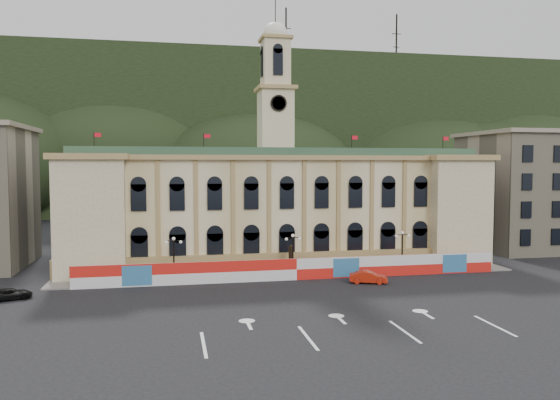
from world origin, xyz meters
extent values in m
plane|color=black|center=(0.00, 0.00, 0.00)|extent=(260.00, 260.00, 0.00)
cube|color=black|center=(0.00, 130.00, 22.00)|extent=(230.00, 70.00, 44.00)
cube|color=#595651|center=(35.00, 110.00, 30.00)|extent=(22.00, 8.00, 14.00)
cube|color=#595651|center=(-48.00, 108.00, 26.00)|extent=(16.00, 7.00, 10.00)
cylinder|color=black|center=(20.00, 115.00, 50.00)|extent=(0.50, 0.50, 20.00)
cylinder|color=black|center=(55.00, 115.00, 50.00)|extent=(0.50, 0.50, 20.00)
cube|color=beige|center=(0.00, 28.00, 7.00)|extent=(55.00, 15.00, 14.00)
cube|color=#A3864F|center=(0.00, 20.20, 1.20)|extent=(56.00, 0.80, 2.40)
cube|color=#A3864F|center=(0.00, 28.00, 14.30)|extent=(56.20, 16.20, 0.60)
cube|color=#2F4F39|center=(0.00, 28.00, 15.00)|extent=(53.00, 13.00, 1.20)
cube|color=beige|center=(-23.50, 27.00, 7.00)|extent=(8.00, 17.00, 14.00)
cube|color=beige|center=(23.50, 27.00, 7.00)|extent=(8.00, 17.00, 14.00)
cube|color=beige|center=(0.00, 28.00, 19.60)|extent=(4.40, 4.40, 8.00)
cube|color=#A3864F|center=(0.00, 28.00, 23.80)|extent=(5.20, 5.20, 0.50)
cube|color=beige|center=(0.00, 28.00, 27.10)|extent=(3.60, 3.60, 6.50)
cube|color=#A3864F|center=(0.00, 28.00, 30.50)|extent=(4.20, 4.20, 0.40)
cylinder|color=black|center=(0.00, 25.70, 21.60)|extent=(2.20, 0.20, 2.20)
ellipsoid|color=white|center=(0.00, 28.00, 31.40)|extent=(3.20, 3.20, 2.72)
cylinder|color=black|center=(0.00, 28.00, 34.60)|extent=(0.12, 0.12, 5.00)
cube|color=#B4AA8B|center=(43.00, 31.00, 9.00)|extent=(20.00, 16.00, 18.00)
cube|color=gray|center=(43.00, 31.00, 18.30)|extent=(21.00, 17.00, 0.60)
cube|color=red|center=(0.00, 15.00, 1.25)|extent=(50.00, 0.25, 2.50)
cube|color=teal|center=(-18.00, 14.86, 1.25)|extent=(3.20, 0.05, 2.20)
cube|color=teal|center=(6.00, 14.86, 1.25)|extent=(3.20, 0.05, 2.20)
cube|color=teal|center=(20.00, 14.86, 1.25)|extent=(3.20, 0.05, 2.20)
cube|color=slate|center=(0.00, 17.75, 0.08)|extent=(56.00, 5.50, 0.16)
cube|color=#595651|center=(0.00, 18.00, 0.90)|extent=(1.40, 1.40, 1.80)
cylinder|color=black|center=(0.00, 18.00, 2.60)|extent=(0.60, 0.60, 1.60)
sphere|color=black|center=(0.00, 18.00, 3.50)|extent=(0.44, 0.44, 0.44)
cylinder|color=black|center=(-14.00, 17.00, 0.15)|extent=(0.44, 0.44, 0.30)
cylinder|color=black|center=(-14.00, 17.00, 2.40)|extent=(0.18, 0.18, 4.80)
cube|color=black|center=(-14.00, 17.00, 4.70)|extent=(1.60, 0.08, 0.08)
sphere|color=silver|center=(-14.80, 17.00, 4.55)|extent=(0.36, 0.36, 0.36)
sphere|color=silver|center=(-13.20, 17.00, 4.55)|extent=(0.36, 0.36, 0.36)
sphere|color=silver|center=(-14.00, 17.00, 4.95)|extent=(0.40, 0.40, 0.40)
cylinder|color=black|center=(0.00, 17.00, 0.15)|extent=(0.44, 0.44, 0.30)
cylinder|color=black|center=(0.00, 17.00, 2.40)|extent=(0.18, 0.18, 4.80)
cube|color=black|center=(0.00, 17.00, 4.70)|extent=(1.60, 0.08, 0.08)
sphere|color=silver|center=(-0.80, 17.00, 4.55)|extent=(0.36, 0.36, 0.36)
sphere|color=silver|center=(0.80, 17.00, 4.55)|extent=(0.36, 0.36, 0.36)
sphere|color=silver|center=(0.00, 17.00, 4.95)|extent=(0.40, 0.40, 0.40)
cylinder|color=black|center=(14.00, 17.00, 0.15)|extent=(0.44, 0.44, 0.30)
cylinder|color=black|center=(14.00, 17.00, 2.40)|extent=(0.18, 0.18, 4.80)
cube|color=black|center=(14.00, 17.00, 4.70)|extent=(1.60, 0.08, 0.08)
sphere|color=silver|center=(13.20, 17.00, 4.55)|extent=(0.36, 0.36, 0.36)
sphere|color=silver|center=(14.80, 17.00, 4.55)|extent=(0.36, 0.36, 0.36)
sphere|color=silver|center=(14.00, 17.00, 4.95)|extent=(0.40, 0.40, 0.40)
imported|color=red|center=(7.55, 11.63, 0.70)|extent=(4.07, 5.15, 1.40)
imported|color=black|center=(-30.00, 11.47, 0.57)|extent=(4.64, 5.36, 1.14)
camera|label=1|loc=(-14.29, -46.13, 13.32)|focal=35.00mm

